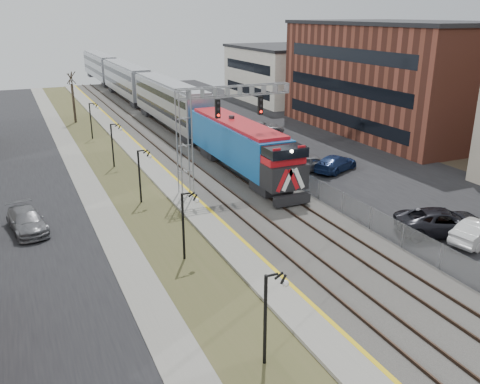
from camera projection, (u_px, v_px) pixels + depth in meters
street_west at (27, 188)px, 40.54m from camera, size 7.00×120.00×0.04m
sidewalk at (85, 181)px, 42.29m from camera, size 2.00×120.00×0.08m
grass_median at (121, 176)px, 43.46m from camera, size 4.00×120.00×0.06m
platform at (155, 171)px, 44.60m from camera, size 2.00×120.00×0.24m
ballast_bed at (208, 165)px, 46.55m from camera, size 8.00×120.00×0.20m
parking_lot at (319, 151)px, 51.25m from camera, size 16.00×120.00×0.04m
platform_edge at (165, 168)px, 44.90m from camera, size 0.24×120.00×0.01m
track_near at (188, 165)px, 45.71m from camera, size 1.58×120.00×0.15m
track_far at (223, 161)px, 47.08m from camera, size 1.58×120.00×0.15m
train at (139, 88)px, 73.47m from camera, size 3.00×85.85×5.33m
signal_gantry at (206, 122)px, 37.62m from camera, size 9.00×1.07×8.15m
lampposts at (182, 225)px, 28.45m from camera, size 0.14×62.14×4.00m
fence at (250, 152)px, 47.95m from camera, size 0.04×120.00×1.60m
buildings_east at (461, 85)px, 51.33m from camera, size 16.00×76.00×15.00m
bare_trees at (6, 146)px, 42.55m from camera, size 12.30×42.30×5.95m
car_lot_b at (480, 232)px, 30.67m from camera, size 4.71×2.50×1.48m
car_lot_c at (443, 223)px, 31.84m from camera, size 6.46×4.80×1.63m
car_lot_d at (336, 164)px, 44.66m from camera, size 5.30×3.86×1.43m
car_lot_e at (313, 163)px, 44.61m from camera, size 4.62×2.61×1.48m
car_lot_f at (247, 128)px, 59.00m from camera, size 4.09×2.16×1.28m
car_street_b at (27, 221)px, 32.36m from camera, size 2.66×5.03×1.39m
car_lot_g at (260, 128)px, 58.02m from camera, size 5.91×3.71×1.52m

